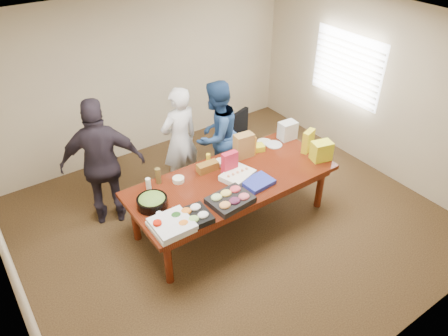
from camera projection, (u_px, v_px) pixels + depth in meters
floor at (232, 221)px, 6.06m from camera, size 5.50×5.00×0.02m
ceiling at (234, 30)px, 4.51m from camera, size 5.50×5.00×0.02m
wall_back at (144, 76)px, 6.97m from camera, size 5.50×0.04×2.70m
wall_front at (405, 263)px, 3.60m from camera, size 5.50×0.04×2.70m
wall_right at (376, 88)px, 6.58m from camera, size 0.04×5.00×2.70m
window_panel at (347, 67)px, 6.89m from camera, size 0.03×1.40×1.10m
window_blinds at (345, 68)px, 6.87m from camera, size 0.04×1.36×1.00m
conference_table at (232, 201)px, 5.84m from camera, size 2.80×1.20×0.75m
office_chair at (246, 145)px, 6.82m from camera, size 0.63×0.63×0.97m
person_center at (180, 141)px, 6.26m from camera, size 0.64×0.45×1.68m
person_right at (216, 135)px, 6.37m from camera, size 1.00×0.89×1.71m
person_left at (103, 164)px, 5.59m from camera, size 1.18×0.86×1.87m
veggie_tray at (190, 218)px, 4.92m from camera, size 0.50×0.41×0.07m
fruit_tray at (230, 200)px, 5.19m from camera, size 0.55×0.44×0.08m
sheet_cake at (238, 175)px, 5.63m from camera, size 0.50×0.43×0.07m
salad_bowl at (152, 202)px, 5.13m from camera, size 0.41×0.41×0.12m
chip_bag_blue at (258, 182)px, 5.51m from camera, size 0.41×0.32×0.06m
chip_bag_red at (230, 163)px, 5.65m from camera, size 0.22×0.09×0.32m
chip_bag_yellow at (308, 141)px, 6.10m from camera, size 0.24×0.15×0.33m
chip_bag_orange at (249, 147)px, 6.00m from camera, size 0.20×0.10×0.30m
mayo_jar at (226, 158)px, 5.90m from camera, size 0.11×0.11×0.14m
mustard_bottle at (208, 159)px, 5.85m from camera, size 0.07×0.07×0.17m
dressing_bottle at (158, 176)px, 5.49m from camera, size 0.08×0.08×0.22m
ranch_bottle at (149, 185)px, 5.35m from camera, size 0.08×0.08×0.19m
banana_bunch at (255, 148)px, 6.18m from camera, size 0.29×0.22×0.09m
bread_loaf at (208, 167)px, 5.75m from camera, size 0.30×0.14×0.12m
kraft_bag at (244, 146)px, 5.98m from camera, size 0.29×0.18×0.36m
red_cup at (158, 226)px, 4.77m from camera, size 0.10×0.10×0.13m
clear_cup_a at (159, 216)px, 4.93m from camera, size 0.08×0.08×0.10m
clear_cup_b at (151, 208)px, 5.04m from camera, size 0.09×0.09×0.11m
pizza_box_lower at (171, 227)px, 4.82m from camera, size 0.44×0.44×0.05m
pizza_box_upper at (172, 224)px, 4.79m from camera, size 0.44×0.44×0.05m
plate_a at (274, 145)px, 6.33m from camera, size 0.26×0.26×0.01m
plate_b at (264, 142)px, 6.39m from camera, size 0.26×0.26×0.01m
dip_bowl_a at (221, 162)px, 5.89m from camera, size 0.20×0.20×0.06m
dip_bowl_b at (178, 180)px, 5.56m from camera, size 0.17×0.17×0.06m
grocery_bag_white at (288, 130)px, 6.41m from camera, size 0.27×0.20×0.28m
grocery_bag_yellow at (321, 151)px, 5.94m from camera, size 0.31×0.25×0.28m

